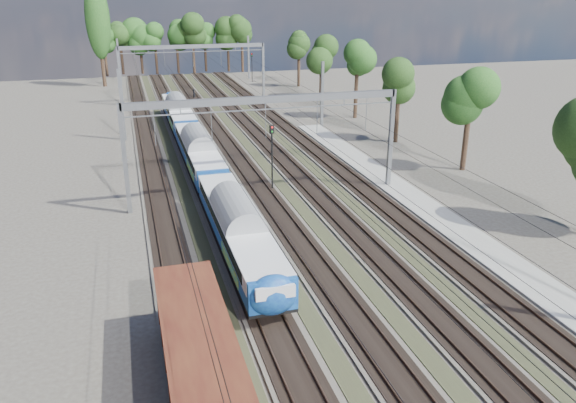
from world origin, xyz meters
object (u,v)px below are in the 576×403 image
object	(u,v)px
worker	(194,94)
signal_near	(272,150)
emu_train	(199,148)
freight_boxcar	(202,373)
signal_far	(252,64)

from	to	relation	value
worker	signal_near	xyz separation A→B (m)	(1.00, -48.14, 3.00)
emu_train	freight_boxcar	xyz separation A→B (m)	(-4.50, -34.55, -0.20)
freight_boxcar	signal_near	bearing A→B (deg)	69.70
freight_boxcar	signal_far	xyz separation A→B (m)	(22.55, 90.91, 1.28)
emu_train	freight_boxcar	bearing A→B (deg)	-97.42
worker	signal_near	size ratio (longest dim) A/B	0.27
signal_near	signal_far	xyz separation A→B (m)	(12.47, 63.64, -0.30)
signal_near	signal_far	distance (m)	64.85
signal_far	worker	bearing A→B (deg)	-134.66
freight_boxcar	signal_near	world-z (taller)	signal_near
freight_boxcar	signal_near	distance (m)	29.12
emu_train	signal_near	xyz separation A→B (m)	(5.59, -7.27, 1.38)
worker	signal_far	distance (m)	20.71
freight_boxcar	signal_far	world-z (taller)	signal_far
worker	signal_near	distance (m)	48.24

